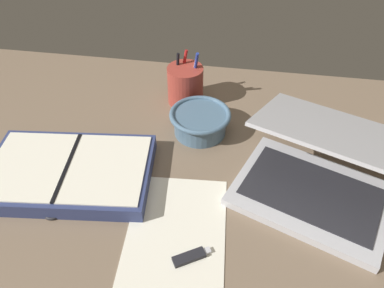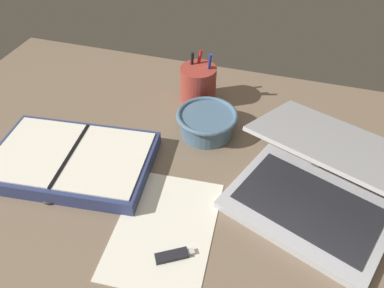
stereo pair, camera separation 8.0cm
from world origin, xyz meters
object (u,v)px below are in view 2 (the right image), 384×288
laptop (318,185)px  pen_cup (198,85)px  bowl (207,122)px  planner (72,160)px  scissors (62,194)px

laptop → pen_cup: bearing=161.3°
bowl → planner: size_ratio=0.40×
planner → laptop: bearing=-0.6°
bowl → scissors: 37.11cm
bowl → planner: bowl is taller
laptop → pen_cup: laptop is taller
laptop → bowl: (-26.79, 14.82, -1.68)cm
laptop → planner: laptop is taller
planner → bowl: bearing=31.5°
laptop → scissors: (-50.67, -13.41, -4.69)cm
bowl → pen_cup: bearing=114.9°
planner → scissors: planner is taller
bowl → scissors: bowl is taller
planner → scissors: (1.91, -8.27, -1.52)cm
planner → pen_cup: bearing=52.1°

